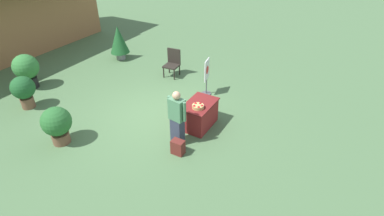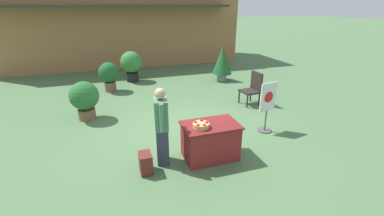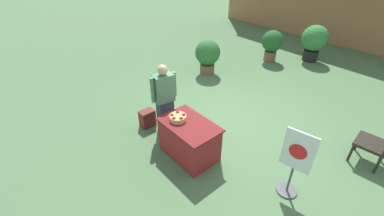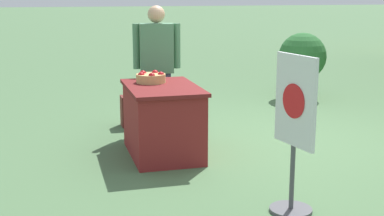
{
  "view_description": "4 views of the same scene",
  "coord_description": "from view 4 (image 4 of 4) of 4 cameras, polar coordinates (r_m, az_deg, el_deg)",
  "views": [
    {
      "loc": [
        -6.42,
        -4.95,
        5.39
      ],
      "look_at": [
        -0.38,
        -1.55,
        0.99
      ],
      "focal_mm": 28.0,
      "sensor_mm": 36.0,
      "label": 1
    },
    {
      "loc": [
        -1.69,
        -5.94,
        3.12
      ],
      "look_at": [
        -0.02,
        -0.94,
        0.99
      ],
      "focal_mm": 24.0,
      "sensor_mm": 36.0,
      "label": 2
    },
    {
      "loc": [
        3.26,
        -4.02,
        3.76
      ],
      "look_at": [
        -0.36,
        -0.9,
        0.64
      ],
      "focal_mm": 24.0,
      "sensor_mm": 36.0,
      "label": 3
    },
    {
      "loc": [
        5.93,
        -2.66,
        1.82
      ],
      "look_at": [
        0.67,
        -1.25,
        0.63
      ],
      "focal_mm": 50.0,
      "sensor_mm": 36.0,
      "label": 4
    }
  ],
  "objects": [
    {
      "name": "poster_board",
      "position": [
        4.44,
        10.83,
        -2.46
      ],
      "size": [
        0.5,
        0.36,
        1.33
      ],
      "rotation": [
        0.0,
        0.0,
        -1.38
      ],
      "color": "#4C4C51",
      "rests_on": "ground_plane"
    },
    {
      "name": "potted_plant_near_left",
      "position": [
        9.42,
        11.67,
        5.0
      ],
      "size": [
        0.82,
        0.82,
        1.13
      ],
      "color": "brown",
      "rests_on": "ground_plane"
    },
    {
      "name": "person_visitor",
      "position": [
        6.93,
        -3.75,
        4.18
      ],
      "size": [
        0.32,
        0.6,
        1.64
      ],
      "rotation": [
        0.0,
        0.0,
        -0.14
      ],
      "color": "#33384C",
      "rests_on": "ground_plane"
    },
    {
      "name": "apple_basket",
      "position": [
        6.14,
        -4.42,
        3.25
      ],
      "size": [
        0.34,
        0.34,
        0.13
      ],
      "color": "tan",
      "rests_on": "display_table"
    },
    {
      "name": "display_table",
      "position": [
        6.0,
        -3.15,
        -1.33
      ],
      "size": [
        1.19,
        0.78,
        0.79
      ],
      "color": "maroon",
      "rests_on": "ground_plane"
    },
    {
      "name": "ground_plane",
      "position": [
        6.74,
        8.84,
        -3.43
      ],
      "size": [
        120.0,
        120.0,
        0.0
      ],
      "primitive_type": "plane",
      "color": "#4C7047"
    },
    {
      "name": "backpack",
      "position": [
        7.39,
        -6.25,
        -0.29
      ],
      "size": [
        0.24,
        0.34,
        0.42
      ],
      "color": "maroon",
      "rests_on": "ground_plane"
    }
  ]
}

